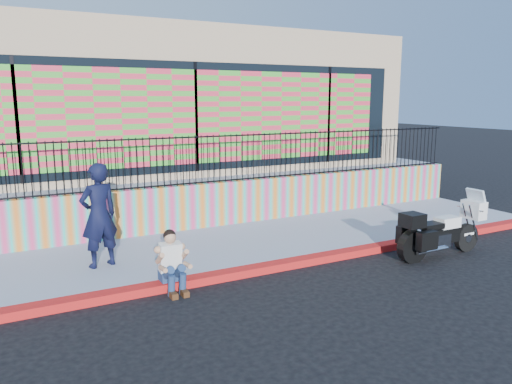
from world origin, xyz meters
TOP-DOWN VIEW (x-y plane):
  - ground at (0.00, 0.00)m, footprint 90.00×90.00m
  - red_curb at (0.00, 0.00)m, footprint 16.00×0.30m
  - sidewalk at (0.00, 1.65)m, footprint 16.00×3.00m
  - mural_wall at (0.00, 3.25)m, footprint 16.00×0.20m
  - metal_fence at (0.00, 3.25)m, footprint 15.80×0.04m
  - elevated_platform at (0.00, 8.35)m, footprint 16.00×10.00m
  - storefront_building at (0.00, 8.13)m, footprint 14.00×8.06m
  - police_motorcycle at (3.49, -0.91)m, footprint 2.23×0.74m
  - police_officer at (-3.06, 1.40)m, footprint 0.83×0.66m
  - seated_man at (-2.14, -0.14)m, footprint 0.54×0.71m

SIDE VIEW (x-z plane):
  - ground at x=0.00m, z-range 0.00..0.00m
  - red_curb at x=0.00m, z-range 0.00..0.15m
  - sidewalk at x=0.00m, z-range 0.00..0.15m
  - seated_man at x=-2.14m, z-range -0.08..0.98m
  - police_motorcycle at x=3.49m, z-range -0.11..1.27m
  - elevated_platform at x=0.00m, z-range 0.00..1.25m
  - mural_wall at x=0.00m, z-range 0.15..1.25m
  - police_officer at x=-3.06m, z-range 0.15..2.15m
  - metal_fence at x=0.00m, z-range 1.25..2.45m
  - storefront_building at x=0.00m, z-range 1.25..5.25m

